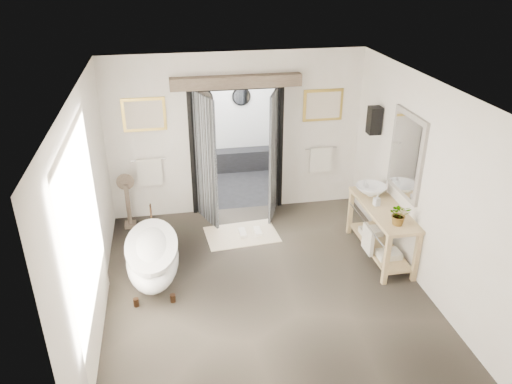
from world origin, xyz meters
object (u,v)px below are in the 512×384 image
(clawfoot_tub, at_px, (152,256))
(basin, at_px, (371,190))
(rug, at_px, (242,234))
(vanity, at_px, (380,228))

(clawfoot_tub, height_order, basin, basin)
(rug, xyz_separation_m, basin, (2.01, -0.56, 0.93))
(vanity, xyz_separation_m, basin, (-0.02, 0.45, 0.43))
(vanity, height_order, rug, vanity)
(vanity, distance_m, rug, 2.32)
(clawfoot_tub, height_order, rug, clawfoot_tub)
(clawfoot_tub, xyz_separation_m, basin, (3.47, 0.45, 0.53))
(vanity, height_order, basin, basin)
(basin, bearing_deg, vanity, -77.45)
(clawfoot_tub, xyz_separation_m, vanity, (3.50, 0.00, 0.10))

